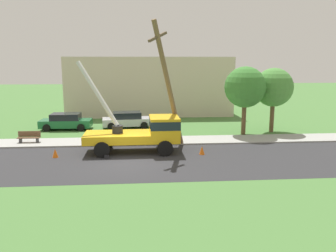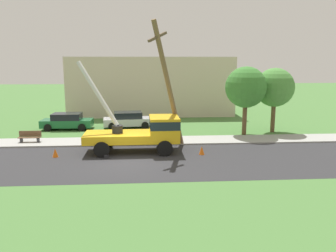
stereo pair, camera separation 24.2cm
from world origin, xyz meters
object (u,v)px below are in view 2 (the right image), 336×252
Objects in this scene: leaning_utility_pole at (168,85)px; roadside_tree_near at (246,88)px; parked_sedan_silver at (128,120)px; utility_truck at (145,131)px; traffic_cone_ahead at (202,150)px; parked_sedan_green at (67,121)px; park_bench at (30,137)px; traffic_cone_behind at (55,153)px; roadside_tree_far at (275,88)px.

leaning_utility_pole is 1.54× the size of roadside_tree_near.
parked_sedan_silver is at bearing 159.25° from roadside_tree_near.
traffic_cone_ahead is at bearing -15.60° from utility_truck.
park_bench is at bearing -107.14° from parked_sedan_green.
park_bench is 17.07m from roadside_tree_near.
traffic_cone_behind is 0.13× the size of parked_sedan_green.
utility_truck is at bearing -80.04° from parked_sedan_silver.
utility_truck is 10.62m from parked_sedan_green.
parked_sedan_silver is at bearing 111.60° from leaning_utility_pole.
parked_sedan_green is at bearing 138.66° from leaning_utility_pole.
parked_sedan_silver is 0.82× the size of roadside_tree_near.
traffic_cone_ahead is 0.13× the size of parked_sedan_green.
roadside_tree_near is at bearing 52.42° from traffic_cone_ahead.
parked_sedan_green reaches higher than traffic_cone_ahead.
utility_truck is 3.98m from traffic_cone_ahead.
leaning_utility_pole reaches higher than park_bench.
parked_sedan_green is 5.39m from park_bench.
roadside_tree_far is at bearing -7.72° from parked_sedan_green.
traffic_cone_ahead is 13.93m from parked_sedan_green.
utility_truck is at bearing -159.05° from leaning_utility_pole.
roadside_tree_far is (9.27, 5.05, -0.62)m from leaning_utility_pole.
traffic_cone_ahead is at bearing -137.13° from roadside_tree_far.
utility_truck is 12.13× the size of traffic_cone_behind.
roadside_tree_near reaches higher than park_bench.
roadside_tree_near is (16.62, 1.89, 3.40)m from park_bench.
parked_sedan_green is (-6.85, 8.08, -0.70)m from utility_truck.
traffic_cone_behind is 15.41m from roadside_tree_near.
traffic_cone_behind is at bearing -54.43° from park_bench.
roadside_tree_far is at bearing 28.60° from leaning_utility_pole.
traffic_cone_behind is 9.16m from parked_sedan_green.
parked_sedan_green and parked_sedan_silver have the same top height.
roadside_tree_far reaches higher than park_bench.
parked_sedan_silver is 13.06m from roadside_tree_far.
roadside_tree_near is at bearing 32.70° from leaning_utility_pole.
roadside_tree_near is at bearing 6.49° from park_bench.
leaning_utility_pole is 11.87m from parked_sedan_green.
park_bench is at bearing 160.79° from utility_truck.
roadside_tree_near is 1.03× the size of roadside_tree_far.
parked_sedan_silver is at bearing 118.49° from traffic_cone_ahead.
parked_sedan_green is 5.38m from parked_sedan_silver.
roadside_tree_far is at bearing 17.31° from roadside_tree_near.
leaning_utility_pole is 4.87m from traffic_cone_ahead.
traffic_cone_behind is at bearing -170.06° from utility_truck.
parked_sedan_green is 0.98× the size of parked_sedan_silver.
parked_sedan_silver is at bearing 4.38° from parked_sedan_green.
parked_sedan_silver is 0.84× the size of roadside_tree_far.
traffic_cone_ahead is at bearing -40.86° from parked_sedan_green.
traffic_cone_ahead is 10.84m from parked_sedan_silver.
leaning_utility_pole is 1.93× the size of parked_sedan_green.
parked_sedan_green is at bearing 72.86° from park_bench.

